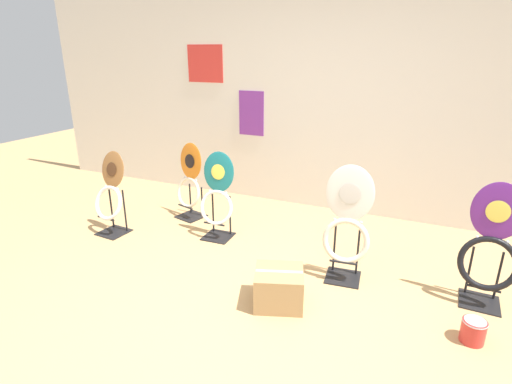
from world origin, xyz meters
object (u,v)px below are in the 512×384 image
(toilet_seat_display_teal_sax, at_px, (217,197))
(toilet_seat_display_woodgrain, at_px, (111,194))
(storage_box, at_px, (279,287))
(toilet_seat_display_orange_sun, at_px, (190,182))
(toilet_seat_display_purple_note, at_px, (490,252))
(paint_can, at_px, (473,330))
(toilet_seat_display_white_plain, at_px, (347,226))

(toilet_seat_display_teal_sax, relative_size, toilet_seat_display_woodgrain, 1.03)
(storage_box, bearing_deg, toilet_seat_display_woodgrain, 167.08)
(toilet_seat_display_orange_sun, bearing_deg, toilet_seat_display_purple_note, -10.05)
(toilet_seat_display_purple_note, height_order, paint_can, toilet_seat_display_purple_note)
(toilet_seat_display_purple_note, bearing_deg, toilet_seat_display_teal_sax, 175.47)
(toilet_seat_display_white_plain, height_order, toilet_seat_display_woodgrain, toilet_seat_display_white_plain)
(paint_can, bearing_deg, toilet_seat_display_woodgrain, 174.25)
(toilet_seat_display_purple_note, bearing_deg, toilet_seat_display_woodgrain, -177.15)
(toilet_seat_display_teal_sax, bearing_deg, toilet_seat_display_woodgrain, -161.17)
(toilet_seat_display_teal_sax, xyz_separation_m, storage_box, (0.98, -0.82, -0.30))
(toilet_seat_display_white_plain, distance_m, toilet_seat_display_woodgrain, 2.40)
(toilet_seat_display_teal_sax, distance_m, toilet_seat_display_purple_note, 2.38)
(toilet_seat_display_purple_note, distance_m, paint_can, 0.62)
(toilet_seat_display_white_plain, relative_size, toilet_seat_display_woodgrain, 1.15)
(toilet_seat_display_woodgrain, bearing_deg, toilet_seat_display_orange_sun, 53.63)
(toilet_seat_display_orange_sun, relative_size, toilet_seat_display_purple_note, 0.91)
(paint_can, bearing_deg, toilet_seat_display_orange_sun, 160.16)
(toilet_seat_display_teal_sax, relative_size, storage_box, 1.97)
(toilet_seat_display_white_plain, distance_m, paint_can, 1.11)
(toilet_seat_display_woodgrain, relative_size, paint_can, 5.24)
(toilet_seat_display_orange_sun, bearing_deg, toilet_seat_display_woodgrain, -126.37)
(paint_can, height_order, storage_box, storage_box)
(toilet_seat_display_purple_note, bearing_deg, storage_box, -155.41)
(toilet_seat_display_teal_sax, bearing_deg, paint_can, -16.85)
(toilet_seat_display_white_plain, distance_m, toilet_seat_display_orange_sun, 1.98)
(toilet_seat_display_purple_note, relative_size, storage_box, 2.11)
(toilet_seat_display_white_plain, bearing_deg, toilet_seat_display_orange_sun, 162.42)
(toilet_seat_display_woodgrain, xyz_separation_m, paint_can, (3.34, -0.34, -0.34))
(toilet_seat_display_woodgrain, bearing_deg, toilet_seat_display_purple_note, 2.85)
(toilet_seat_display_orange_sun, bearing_deg, toilet_seat_display_white_plain, -17.58)
(toilet_seat_display_purple_note, bearing_deg, toilet_seat_display_white_plain, -175.40)
(toilet_seat_display_teal_sax, height_order, toilet_seat_display_orange_sun, toilet_seat_display_teal_sax)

